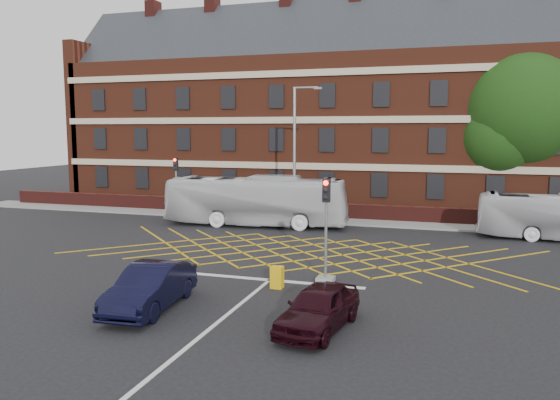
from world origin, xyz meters
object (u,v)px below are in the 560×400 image
(car_navy, at_px, (150,287))
(car_maroon, at_px, (318,308))
(traffic_light_near, at_px, (326,240))
(traffic_light_far, at_px, (176,193))
(bus_left, at_px, (256,201))
(direction_signs, at_px, (177,196))
(street_lamp, at_px, (295,180))
(utility_cabinet, at_px, (277,277))
(deciduous_tree, at_px, (521,118))

(car_navy, relative_size, car_maroon, 1.14)
(car_maroon, bearing_deg, traffic_light_near, 109.22)
(traffic_light_far, bearing_deg, bus_left, -14.33)
(bus_left, bearing_deg, traffic_light_far, 70.80)
(bus_left, distance_m, direction_signs, 7.55)
(car_maroon, distance_m, traffic_light_near, 5.58)
(car_navy, height_order, traffic_light_far, traffic_light_far)
(car_maroon, xyz_separation_m, traffic_light_near, (-1.00, 5.39, 1.06))
(traffic_light_near, bearing_deg, car_maroon, -79.50)
(car_maroon, relative_size, traffic_light_near, 0.96)
(street_lamp, bearing_deg, traffic_light_far, 170.95)
(utility_cabinet, bearing_deg, traffic_light_far, 129.82)
(car_maroon, distance_m, direction_signs, 24.98)
(street_lamp, height_order, direction_signs, street_lamp)
(street_lamp, bearing_deg, bus_left, -174.80)
(deciduous_tree, distance_m, traffic_light_far, 25.24)
(car_navy, bearing_deg, traffic_light_far, 110.89)
(car_maroon, height_order, street_lamp, street_lamp)
(car_navy, bearing_deg, bus_left, 92.72)
(traffic_light_near, height_order, traffic_light_far, same)
(car_navy, xyz_separation_m, street_lamp, (0.35, 17.18, 2.29))
(bus_left, bearing_deg, car_maroon, -158.94)
(bus_left, bearing_deg, car_navy, -177.31)
(car_navy, xyz_separation_m, traffic_light_near, (5.08, 5.21, 0.99))
(traffic_light_near, relative_size, direction_signs, 1.94)
(bus_left, xyz_separation_m, car_maroon, (8.32, -17.12, -0.95))
(car_navy, distance_m, traffic_light_far, 20.75)
(street_lamp, bearing_deg, deciduous_tree, 33.26)
(deciduous_tree, height_order, direction_signs, deciduous_tree)
(bus_left, bearing_deg, direction_signs, 65.70)
(street_lamp, xyz_separation_m, utility_cabinet, (3.10, -13.44, -2.63))
(traffic_light_far, bearing_deg, street_lamp, -9.05)
(deciduous_tree, xyz_separation_m, direction_signs, (-23.79, -6.96, -5.70))
(car_navy, distance_m, car_maroon, 6.08)
(bus_left, relative_size, car_maroon, 2.87)
(traffic_light_far, bearing_deg, deciduous_tree, 18.30)
(traffic_light_far, distance_m, direction_signs, 0.95)
(car_navy, xyz_separation_m, utility_cabinet, (3.45, 3.75, -0.34))
(traffic_light_near, bearing_deg, street_lamp, 111.57)
(car_maroon, relative_size, utility_cabinet, 4.73)
(bus_left, height_order, street_lamp, street_lamp)
(traffic_light_near, xyz_separation_m, traffic_light_far, (-14.07, 13.46, 0.00))
(street_lamp, relative_size, direction_signs, 4.06)
(bus_left, distance_m, deciduous_tree, 19.94)
(traffic_light_far, distance_m, utility_cabinet, 19.47)
(deciduous_tree, bearing_deg, traffic_light_far, -161.70)
(bus_left, bearing_deg, traffic_light_near, -152.89)
(bus_left, distance_m, street_lamp, 2.97)
(car_maroon, height_order, traffic_light_far, traffic_light_far)
(bus_left, relative_size, deciduous_tree, 0.99)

